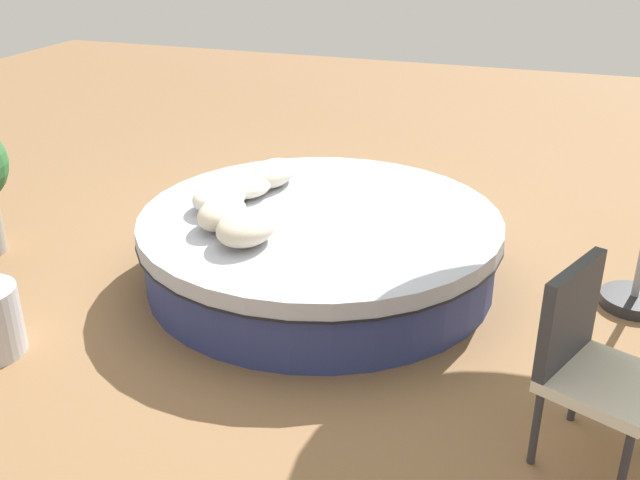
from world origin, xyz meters
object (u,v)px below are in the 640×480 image
(round_bed, at_px, (320,245))
(throw_pillow_4, at_px, (246,227))
(throw_pillow_0, at_px, (273,173))
(throw_pillow_2, at_px, (219,198))
(patio_chair, at_px, (589,354))
(throw_pillow_3, at_px, (222,213))
(throw_pillow_1, at_px, (244,185))

(round_bed, bearing_deg, throw_pillow_4, -26.32)
(throw_pillow_0, bearing_deg, throw_pillow_2, -15.48)
(throw_pillow_0, relative_size, patio_chair, 0.51)
(round_bed, relative_size, patio_chair, 2.59)
(throw_pillow_0, bearing_deg, patio_chair, 52.69)
(throw_pillow_3, bearing_deg, throw_pillow_1, -169.24)
(throw_pillow_3, height_order, patio_chair, patio_chair)
(round_bed, distance_m, patio_chair, 2.25)
(throw_pillow_1, distance_m, throw_pillow_2, 0.31)
(patio_chair, bearing_deg, throw_pillow_1, -98.43)
(throw_pillow_4, bearing_deg, throw_pillow_3, -123.69)
(throw_pillow_1, bearing_deg, patio_chair, 58.65)
(throw_pillow_0, height_order, patio_chair, patio_chair)
(round_bed, xyz_separation_m, throw_pillow_1, (-0.16, -0.65, 0.32))
(throw_pillow_3, relative_size, throw_pillow_4, 0.93)
(round_bed, distance_m, throw_pillow_0, 0.77)
(throw_pillow_2, relative_size, throw_pillow_3, 0.98)
(patio_chair, bearing_deg, throw_pillow_4, -86.61)
(throw_pillow_2, xyz_separation_m, patio_chair, (1.18, 2.49, -0.02))
(throw_pillow_2, height_order, throw_pillow_4, throw_pillow_4)
(throw_pillow_3, bearing_deg, throw_pillow_2, -149.69)
(throw_pillow_0, distance_m, throw_pillow_3, 0.87)
(patio_chair, bearing_deg, throw_pillow_2, -92.39)
(round_bed, relative_size, throw_pillow_4, 5.37)
(throw_pillow_0, xyz_separation_m, throw_pillow_2, (0.60, -0.16, -0.01))
(round_bed, bearing_deg, patio_chair, 53.43)
(round_bed, bearing_deg, throw_pillow_1, -103.84)
(throw_pillow_0, relative_size, throw_pillow_1, 1.18)
(throw_pillow_2, bearing_deg, throw_pillow_1, 171.11)
(throw_pillow_3, height_order, throw_pillow_4, throw_pillow_4)
(throw_pillow_0, relative_size, throw_pillow_2, 1.16)
(round_bed, bearing_deg, throw_pillow_2, -78.00)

